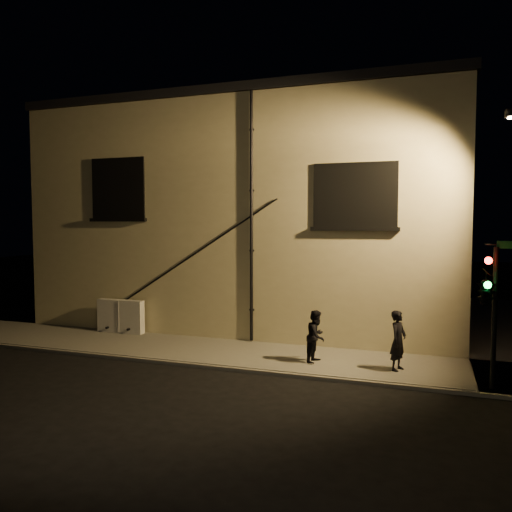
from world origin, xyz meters
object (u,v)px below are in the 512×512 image
at_px(utility_cabinet, 121,316).
at_px(pedestrian_a, 398,340).
at_px(traffic_signal, 486,290).
at_px(pedestrian_b, 316,336).

relative_size(utility_cabinet, pedestrian_a, 1.12).
bearing_deg(pedestrian_a, utility_cabinet, 103.25).
relative_size(utility_cabinet, traffic_signal, 0.51).
bearing_deg(utility_cabinet, pedestrian_a, -9.10).
height_order(utility_cabinet, pedestrian_a, pedestrian_a).
xyz_separation_m(utility_cabinet, traffic_signal, (11.92, -2.51, 1.81)).
height_order(utility_cabinet, pedestrian_b, pedestrian_b).
distance_m(pedestrian_a, pedestrian_b, 2.28).
bearing_deg(traffic_signal, pedestrian_a, 155.56).
distance_m(utility_cabinet, pedestrian_b, 7.75).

